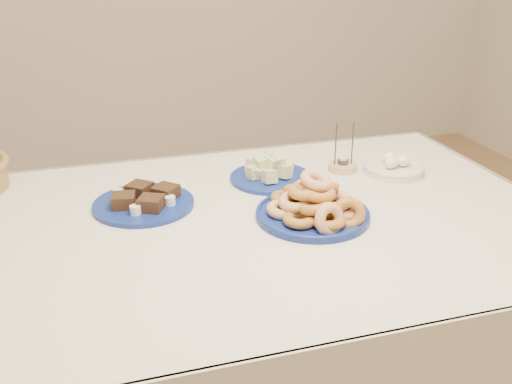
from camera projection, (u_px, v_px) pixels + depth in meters
The scene contains 6 objects.
dining_table at pixel (251, 253), 1.59m from camera, with size 1.71×1.11×0.75m.
donut_platter at pixel (315, 206), 1.53m from camera, with size 0.36×0.36×0.14m.
melon_plate at pixel (270, 172), 1.79m from camera, with size 0.34×0.34×0.09m.
brownie_plate at pixel (144, 201), 1.61m from camera, with size 0.37×0.37×0.05m.
candle_holder at pixel (343, 166), 1.87m from camera, with size 0.11×0.11×0.16m.
egg_bowl at pixel (394, 167), 1.85m from camera, with size 0.25×0.25×0.06m.
Camera 1 is at (-0.38, -1.33, 1.44)m, focal length 40.00 mm.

